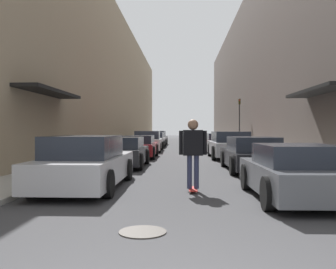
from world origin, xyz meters
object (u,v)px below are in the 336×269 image
object	(u,v)px
parked_car_left_2	(137,147)
parked_car_left_0	(86,163)
parked_car_right_0	(295,173)
skateboarder	(193,147)
parked_car_left_3	(148,142)
parked_car_right_2	(230,145)
parked_car_right_3	(219,143)
traffic_light	(239,117)
parked_car_left_5	(157,138)
parked_car_right_1	(252,154)
manhole_cover	(143,232)
parked_car_left_4	(154,140)
parked_car_left_1	(122,152)

from	to	relation	value
parked_car_left_2	parked_car_left_0	bearing A→B (deg)	-90.32
parked_car_right_0	skateboarder	distance (m)	2.41
parked_car_left_3	parked_car_right_2	size ratio (longest dim) A/B	1.01
parked_car_right_3	parked_car_left_3	bearing A→B (deg)	176.16
parked_car_right_3	traffic_light	bearing A→B (deg)	69.58
parked_car_left_0	parked_car_left_5	size ratio (longest dim) A/B	1.16
parked_car_left_0	parked_car_right_2	bearing A→B (deg)	64.09
parked_car_left_5	parked_car_right_0	xyz separation A→B (m)	(4.91, -28.17, -0.08)
parked_car_right_1	skateboarder	bearing A→B (deg)	-116.03
parked_car_left_5	traffic_light	xyz separation A→B (m)	(7.18, -4.97, 1.86)
parked_car_right_0	skateboarder	bearing A→B (deg)	156.48
parked_car_right_2	traffic_light	world-z (taller)	traffic_light
parked_car_left_2	traffic_light	distance (m)	13.75
skateboarder	parked_car_right_0	bearing A→B (deg)	-23.52
parked_car_left_5	skateboarder	size ratio (longest dim) A/B	2.32
parked_car_left_0	skateboarder	bearing A→B (deg)	-9.04
parked_car_left_2	parked_car_right_2	world-z (taller)	parked_car_right_2
parked_car_right_2	manhole_cover	world-z (taller)	parked_car_right_2
parked_car_left_5	parked_car_right_1	size ratio (longest dim) A/B	0.89
manhole_cover	parked_car_right_3	bearing A→B (deg)	81.46
parked_car_left_0	parked_car_right_0	bearing A→B (deg)	-15.70
parked_car_left_3	parked_car_left_4	distance (m)	5.82
parked_car_left_3	parked_car_right_2	distance (m)	7.59
parked_car_left_1	traffic_light	size ratio (longest dim) A/B	1.02
parked_car_left_2	traffic_light	size ratio (longest dim) A/B	1.02
parked_car_left_1	parked_car_left_3	world-z (taller)	parked_car_left_3
skateboarder	traffic_light	xyz separation A→B (m)	(4.44, 22.26, 1.44)
traffic_light	parked_car_left_1	bearing A→B (deg)	-113.38
parked_car_right_1	skateboarder	world-z (taller)	skateboarder
parked_car_left_3	parked_car_right_1	world-z (taller)	parked_car_left_3
parked_car_left_0	parked_car_left_1	bearing A→B (deg)	89.52
traffic_light	parked_car_right_3	bearing A→B (deg)	-110.42
parked_car_right_3	manhole_cover	size ratio (longest dim) A/B	6.73
parked_car_right_1	traffic_light	size ratio (longest dim) A/B	1.17
parked_car_right_2	traffic_light	xyz separation A→B (m)	(2.25, 11.72, 1.84)
parked_car_right_2	skateboarder	distance (m)	10.77
skateboarder	parked_car_right_2	bearing A→B (deg)	78.31
parked_car_left_1	skateboarder	size ratio (longest dim) A/B	2.29
parked_car_right_3	manhole_cover	world-z (taller)	parked_car_right_3
parked_car_left_2	parked_car_left_5	world-z (taller)	parked_car_left_5
parked_car_left_1	skateboarder	xyz separation A→B (m)	(2.68, -5.80, 0.49)
parked_car_left_3	parked_car_right_3	xyz separation A→B (m)	(4.78, -0.32, -0.07)
parked_car_right_0	manhole_cover	world-z (taller)	parked_car_right_0
parked_car_left_4	parked_car_right_2	xyz separation A→B (m)	(4.88, -11.67, 0.06)
parked_car_left_4	skateboarder	bearing A→B (deg)	-83.07
parked_car_left_0	parked_car_left_5	bearing A→B (deg)	90.04
traffic_light	parked_car_left_2	bearing A→B (deg)	-121.47
parked_car_right_2	parked_car_left_1	bearing A→B (deg)	-135.72
parked_car_left_4	parked_car_left_5	world-z (taller)	parked_car_left_5
parked_car_left_5	parked_car_right_2	distance (m)	17.40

